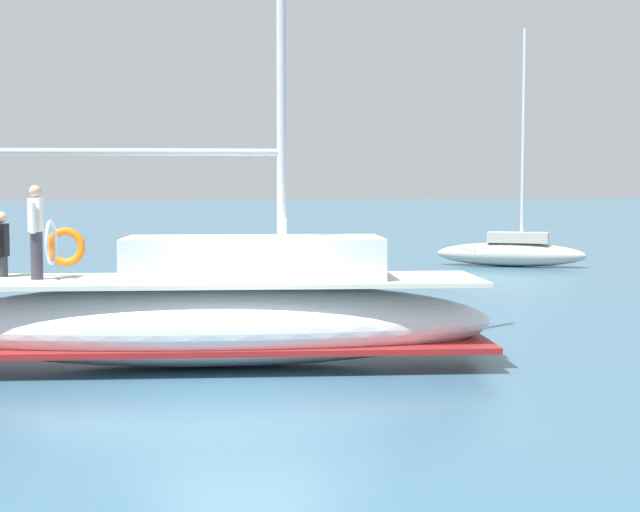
# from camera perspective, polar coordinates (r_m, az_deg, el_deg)

# --- Properties ---
(ground_plane) EXTENTS (400.00, 400.00, 0.00)m
(ground_plane) POSITION_cam_1_polar(r_m,az_deg,el_deg) (14.84, -4.57, -7.47)
(ground_plane) COLOR #38607A
(main_sailboat) EXTENTS (5.35, 9.86, 13.41)m
(main_sailboat) POSITION_cam_1_polar(r_m,az_deg,el_deg) (15.77, -6.45, -3.43)
(main_sailboat) COLOR silver
(main_sailboat) RESTS_ON ground
(moored_catamaran) EXTENTS (4.66, 5.15, 8.94)m
(moored_catamaran) POSITION_cam_1_polar(r_m,az_deg,el_deg) (36.01, 11.71, 0.34)
(moored_catamaran) COLOR #B7B2A8
(moored_catamaran) RESTS_ON ground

